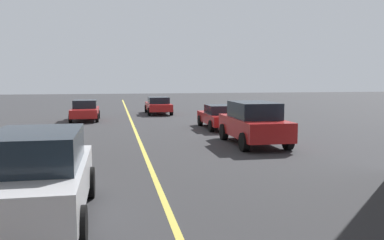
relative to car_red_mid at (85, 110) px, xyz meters
The scene contains 6 objects.
lane_centre_line 15.23m from the car_red_mid, 168.33° to the right, with size 80.00×0.16×0.01m.
car_red_mid is the anchor object (origin of this frame).
car_red_near 9.96m from the car_red_mid, 126.77° to the right, with size 4.40×1.95×1.37m.
car_red_far 14.20m from the car_red_mid, 145.81° to the right, with size 4.70×2.14×1.88m.
car_white_parked_b 20.17m from the car_red_mid, behind, with size 4.70×2.14×1.88m.
car_red_oncoming 6.81m from the car_red_mid, 53.44° to the right, with size 4.40×1.95×1.37m.
Camera 1 is at (6.03, 1.15, 2.98)m, focal length 38.44 mm.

